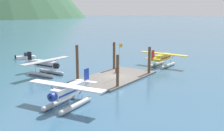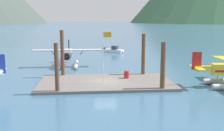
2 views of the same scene
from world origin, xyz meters
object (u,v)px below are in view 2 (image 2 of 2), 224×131
Objects in this scene: seaplane_silver_bow_left at (68,57)px; boat_white_open_north at (114,50)px; fuel_drum at (126,75)px; flagpole at (104,51)px.

boat_white_open_north is at bearing 61.97° from seaplane_silver_bow_left.
seaplane_silver_bow_left is 2.41× the size of boat_white_open_north.
fuel_drum is 0.08× the size of seaplane_silver_bow_left.
seaplane_silver_bow_left is (-7.62, 10.19, 0.84)m from fuel_drum.
boat_white_open_north is at bearing 82.11° from flagpole.
seaplane_silver_bow_left is at bearing 111.03° from flagpole.
seaplane_silver_bow_left reaches higher than fuel_drum.
flagpole reaches higher than boat_white_open_north.
boat_white_open_north reaches higher than fuel_drum.
seaplane_silver_bow_left is 18.94m from boat_white_open_north.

